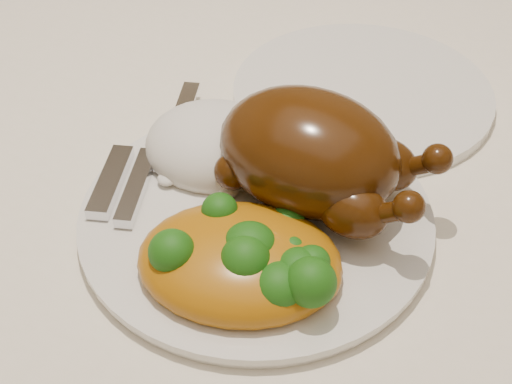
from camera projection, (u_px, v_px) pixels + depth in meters
The scene contains 8 objects.
dining_table at pixel (167, 200), 0.70m from camera, with size 1.60×0.90×0.76m.
tablecloth at pixel (160, 142), 0.65m from camera, with size 1.73×1.03×0.18m.
dinner_plate at pixel (256, 218), 0.53m from camera, with size 0.26×0.26×0.01m, color silver.
side_plate at pixel (362, 93), 0.65m from camera, with size 0.23×0.23×0.01m, color silver.
roast_chicken at pixel (313, 154), 0.51m from camera, with size 0.17×0.11×0.09m.
rice_mound at pixel (215, 146), 0.56m from camera, with size 0.13×0.13×0.06m.
mac_and_cheese at pixel (251, 263), 0.47m from camera, with size 0.17×0.15×0.06m.
cutlery at pixel (145, 165), 0.55m from camera, with size 0.08×0.18×0.01m.
Camera 1 is at (0.34, -0.40, 1.14)m, focal length 50.00 mm.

